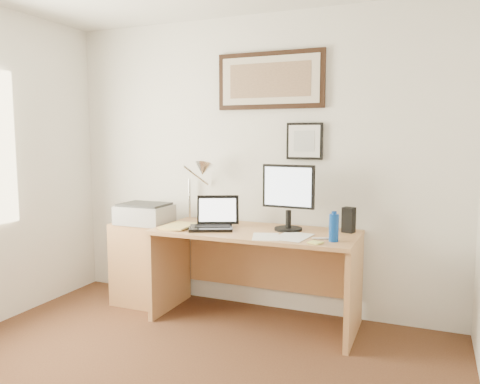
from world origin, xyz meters
The scene contains 17 objects.
wall_back centered at (0.00, 2.00, 1.25)m, with size 3.50×0.02×2.50m, color white.
side_cabinet centered at (-0.92, 1.68, 0.36)m, with size 0.50×0.40×0.73m, color #B07849.
water_bottle centered at (0.80, 1.47, 0.85)m, with size 0.07×0.07×0.20m, color #0B3892.
bottle_cap centered at (0.80, 1.47, 0.96)m, with size 0.04×0.04×0.02m, color #0B3892.
speaker centered at (0.85, 1.83, 0.85)m, with size 0.09×0.08×0.20m, color black.
paper_sheet_a centered at (0.30, 1.44, 0.75)m, with size 0.19×0.27×0.00m, color white.
paper_sheet_b centered at (0.49, 1.50, 0.75)m, with size 0.23×0.33×0.00m, color white.
sticky_pad centered at (0.70, 1.36, 0.76)m, with size 0.09×0.09×0.01m, color #E3E66D.
marker_pen centered at (0.71, 1.50, 0.76)m, with size 0.02×0.02×0.14m, color white.
book centered at (-0.57, 1.51, 0.76)m, with size 0.22×0.30×0.02m, color #DBBE67.
desk centered at (0.15, 1.72, 0.51)m, with size 1.60×0.70×0.75m.
laptop centered at (-0.19, 1.58, 0.81)m, with size 0.41×0.42×0.26m.
lcd_monitor centered at (0.39, 1.73, 1.04)m, with size 0.42×0.22×0.52m.
printer centered at (-0.88, 1.64, 0.82)m, with size 0.44×0.34×0.18m.
desk_lamp centered at (-0.41, 1.81, 1.19)m, with size 0.29×0.27×0.53m.
picture_large centered at (0.15, 1.97, 1.95)m, with size 0.92×0.04×0.47m.
picture_small centered at (0.45, 1.97, 1.45)m, with size 0.30×0.03×0.30m.
Camera 1 is at (1.42, -1.78, 1.48)m, focal length 35.00 mm.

